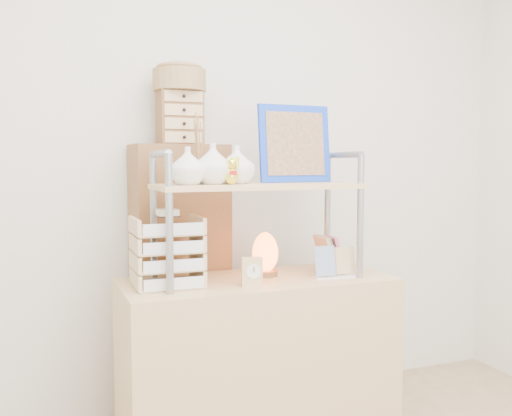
{
  "coord_description": "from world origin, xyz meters",
  "views": [
    {
      "loc": [
        -0.93,
        -1.11,
        1.26
      ],
      "look_at": [
        -0.01,
        1.2,
        1.07
      ],
      "focal_mm": 40.0,
      "sensor_mm": 36.0,
      "label": 1
    }
  ],
  "objects_px": {
    "cabinet": "(180,284)",
    "letter_tray": "(168,256)",
    "desk": "(258,361)",
    "salt_lamp": "(265,254)"
  },
  "relations": [
    {
      "from": "letter_tray",
      "to": "salt_lamp",
      "type": "xyz_separation_m",
      "value": [
        0.46,
        0.05,
        -0.03
      ]
    },
    {
      "from": "desk",
      "to": "salt_lamp",
      "type": "xyz_separation_m",
      "value": [
        0.06,
        0.05,
        0.48
      ]
    },
    {
      "from": "cabinet",
      "to": "desk",
      "type": "bearing_deg",
      "value": -57.92
    },
    {
      "from": "desk",
      "to": "salt_lamp",
      "type": "relative_size",
      "value": 6.0
    },
    {
      "from": "cabinet",
      "to": "salt_lamp",
      "type": "height_order",
      "value": "cabinet"
    },
    {
      "from": "cabinet",
      "to": "salt_lamp",
      "type": "bearing_deg",
      "value": -48.45
    },
    {
      "from": "desk",
      "to": "letter_tray",
      "type": "height_order",
      "value": "letter_tray"
    },
    {
      "from": "cabinet",
      "to": "letter_tray",
      "type": "relative_size",
      "value": 4.18
    },
    {
      "from": "desk",
      "to": "salt_lamp",
      "type": "bearing_deg",
      "value": 42.01
    },
    {
      "from": "cabinet",
      "to": "salt_lamp",
      "type": "distance_m",
      "value": 0.48
    }
  ]
}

